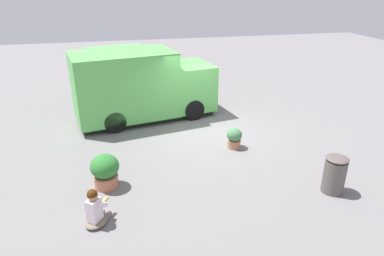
{
  "coord_description": "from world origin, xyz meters",
  "views": [
    {
      "loc": [
        10.68,
        -2.92,
        4.93
      ],
      "look_at": [
        2.03,
        -0.95,
        1.06
      ],
      "focal_mm": 32.24,
      "sensor_mm": 36.0,
      "label": 1
    }
  ],
  "objects_px": {
    "person_customer": "(95,210)",
    "planter_flowering_near": "(234,138)",
    "trash_bin": "(335,174)",
    "food_truck": "(141,87)",
    "planter_flowering_far": "(105,170)"
  },
  "relations": [
    {
      "from": "planter_flowering_near",
      "to": "person_customer",
      "type": "bearing_deg",
      "value": -55.47
    },
    {
      "from": "planter_flowering_near",
      "to": "food_truck",
      "type": "bearing_deg",
      "value": -141.12
    },
    {
      "from": "person_customer",
      "to": "trash_bin",
      "type": "height_order",
      "value": "trash_bin"
    },
    {
      "from": "person_customer",
      "to": "planter_flowering_near",
      "type": "relative_size",
      "value": 1.39
    },
    {
      "from": "trash_bin",
      "to": "food_truck",
      "type": "bearing_deg",
      "value": -145.49
    },
    {
      "from": "planter_flowering_far",
      "to": "trash_bin",
      "type": "xyz_separation_m",
      "value": [
        1.48,
        5.52,
        0.02
      ]
    },
    {
      "from": "food_truck",
      "to": "person_customer",
      "type": "bearing_deg",
      "value": -14.51
    },
    {
      "from": "person_customer",
      "to": "planter_flowering_far",
      "type": "xyz_separation_m",
      "value": [
        -1.45,
        0.21,
        0.12
      ]
    },
    {
      "from": "person_customer",
      "to": "planter_flowering_far",
      "type": "height_order",
      "value": "planter_flowering_far"
    },
    {
      "from": "food_truck",
      "to": "planter_flowering_far",
      "type": "xyz_separation_m",
      "value": [
        4.59,
        -1.35,
        -0.74
      ]
    },
    {
      "from": "planter_flowering_far",
      "to": "trash_bin",
      "type": "relative_size",
      "value": 0.92
    },
    {
      "from": "person_customer",
      "to": "trash_bin",
      "type": "xyz_separation_m",
      "value": [
        0.02,
        5.73,
        0.14
      ]
    },
    {
      "from": "food_truck",
      "to": "person_customer",
      "type": "xyz_separation_m",
      "value": [
        6.04,
        -1.56,
        -0.86
      ]
    },
    {
      "from": "person_customer",
      "to": "food_truck",
      "type": "bearing_deg",
      "value": 165.49
    },
    {
      "from": "person_customer",
      "to": "trash_bin",
      "type": "relative_size",
      "value": 0.91
    }
  ]
}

